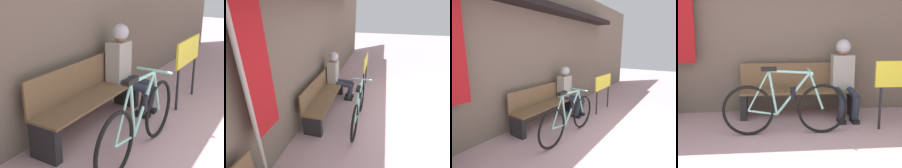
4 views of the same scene
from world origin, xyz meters
The scene contains 4 objects.
park_bench_near centered at (0.17, 2.47, 0.39)m, with size 1.82×0.42×0.83m.
bicycle centered at (-0.10, 1.64, 0.38)m, with size 1.67×0.40×0.92m.
person_seated centered at (0.86, 2.35, 0.69)m, with size 0.34×0.65×1.21m.
signboard centered at (1.58, 1.71, 0.72)m, with size 0.91×0.04×0.96m.
Camera 1 is at (-2.73, 0.38, 1.80)m, focal length 50.00 mm.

